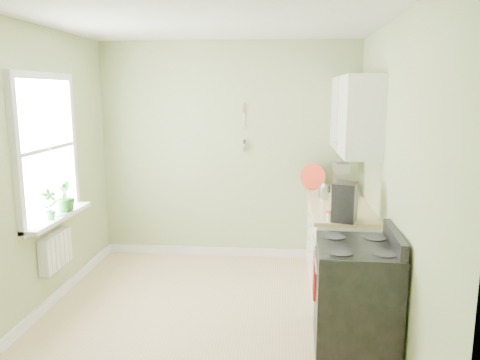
# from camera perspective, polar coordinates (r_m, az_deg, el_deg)

# --- Properties ---
(floor) EXTENTS (3.20, 3.60, 0.02)m
(floor) POSITION_cam_1_polar(r_m,az_deg,el_deg) (4.53, -4.07, -16.91)
(floor) COLOR tan
(floor) RESTS_ON ground
(ceiling) EXTENTS (3.20, 3.60, 0.02)m
(ceiling) POSITION_cam_1_polar(r_m,az_deg,el_deg) (4.07, -4.60, 19.47)
(ceiling) COLOR white
(ceiling) RESTS_ON wall_back
(wall_back) EXTENTS (3.20, 0.02, 2.70)m
(wall_back) POSITION_cam_1_polar(r_m,az_deg,el_deg) (5.86, -1.42, 3.45)
(wall_back) COLOR #ACB97E
(wall_back) RESTS_ON floor
(wall_left) EXTENTS (0.02, 3.60, 2.70)m
(wall_left) POSITION_cam_1_polar(r_m,az_deg,el_deg) (4.63, -24.39, 0.56)
(wall_left) COLOR #ACB97E
(wall_left) RESTS_ON floor
(wall_right) EXTENTS (0.02, 3.60, 2.70)m
(wall_right) POSITION_cam_1_polar(r_m,az_deg,el_deg) (4.14, 18.25, -0.11)
(wall_right) COLOR #ACB97E
(wall_right) RESTS_ON floor
(base_cabinets) EXTENTS (0.60, 1.60, 0.87)m
(base_cabinets) POSITION_cam_1_polar(r_m,az_deg,el_deg) (5.27, 11.91, -7.83)
(base_cabinets) COLOR white
(base_cabinets) RESTS_ON floor
(countertop) EXTENTS (0.64, 1.60, 0.04)m
(countertop) POSITION_cam_1_polar(r_m,az_deg,el_deg) (5.14, 11.99, -3.01)
(countertop) COLOR beige
(countertop) RESTS_ON base_cabinets
(upper_cabinets) EXTENTS (0.35, 1.40, 0.80)m
(upper_cabinets) POSITION_cam_1_polar(r_m,az_deg,el_deg) (5.12, 13.79, 7.73)
(upper_cabinets) COLOR white
(upper_cabinets) RESTS_ON wall_right
(window) EXTENTS (0.06, 1.14, 1.44)m
(window) POSITION_cam_1_polar(r_m,az_deg,el_deg) (4.85, -22.57, 3.51)
(window) COLOR white
(window) RESTS_ON wall_left
(window_sill) EXTENTS (0.18, 1.14, 0.04)m
(window_sill) POSITION_cam_1_polar(r_m,az_deg,el_deg) (4.93, -21.26, -4.21)
(window_sill) COLOR white
(window_sill) RESTS_ON wall_left
(radiator) EXTENTS (0.12, 0.50, 0.35)m
(radiator) POSITION_cam_1_polar(r_m,az_deg,el_deg) (5.00, -21.57, -8.00)
(radiator) COLOR white
(radiator) RESTS_ON wall_left
(wall_utensils) EXTENTS (0.02, 0.14, 0.58)m
(wall_utensils) POSITION_cam_1_polar(r_m,az_deg,el_deg) (5.78, 0.51, 5.50)
(wall_utensils) COLOR beige
(wall_utensils) RESTS_ON wall_back
(stove) EXTENTS (0.68, 0.76, 1.02)m
(stove) POSITION_cam_1_polar(r_m,az_deg,el_deg) (3.99, 13.92, -13.76)
(stove) COLOR black
(stove) RESTS_ON floor
(stand_mixer) EXTENTS (0.23, 0.37, 0.42)m
(stand_mixer) POSITION_cam_1_polar(r_m,az_deg,el_deg) (5.53, 12.17, 0.06)
(stand_mixer) COLOR #B2B2B7
(stand_mixer) RESTS_ON countertop
(kettle) EXTENTS (0.18, 0.11, 0.18)m
(kettle) POSITION_cam_1_polar(r_m,az_deg,el_deg) (5.27, 10.19, -1.36)
(kettle) COLOR silver
(kettle) RESTS_ON countertop
(coffee_maker) EXTENTS (0.26, 0.28, 0.36)m
(coffee_maker) POSITION_cam_1_polar(r_m,az_deg,el_deg) (4.42, 12.62, -2.75)
(coffee_maker) COLOR black
(coffee_maker) RESTS_ON countertop
(red_tray) EXTENTS (0.32, 0.17, 0.32)m
(red_tray) POSITION_cam_1_polar(r_m,az_deg,el_deg) (5.78, 8.88, 0.43)
(red_tray) COLOR red
(red_tray) RESTS_ON countertop
(jar) EXTENTS (0.08, 0.08, 0.09)m
(jar) POSITION_cam_1_polar(r_m,az_deg,el_deg) (4.43, 10.96, -4.31)
(jar) COLOR beige
(jar) RESTS_ON countertop
(plant_a) EXTENTS (0.18, 0.19, 0.30)m
(plant_a) POSITION_cam_1_polar(r_m,az_deg,el_deg) (4.74, -22.20, -2.74)
(plant_a) COLOR #26621E
(plant_a) RESTS_ON window_sill
(plant_b) EXTENTS (0.21, 0.23, 0.33)m
(plant_b) POSITION_cam_1_polar(r_m,az_deg,el_deg) (4.99, -20.74, -1.85)
(plant_b) COLOR #26621E
(plant_b) RESTS_ON window_sill
(plant_c) EXTENTS (0.18, 0.18, 0.31)m
(plant_c) POSITION_cam_1_polar(r_m,az_deg,el_deg) (5.03, -20.47, -1.81)
(plant_c) COLOR #26621E
(plant_c) RESTS_ON window_sill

